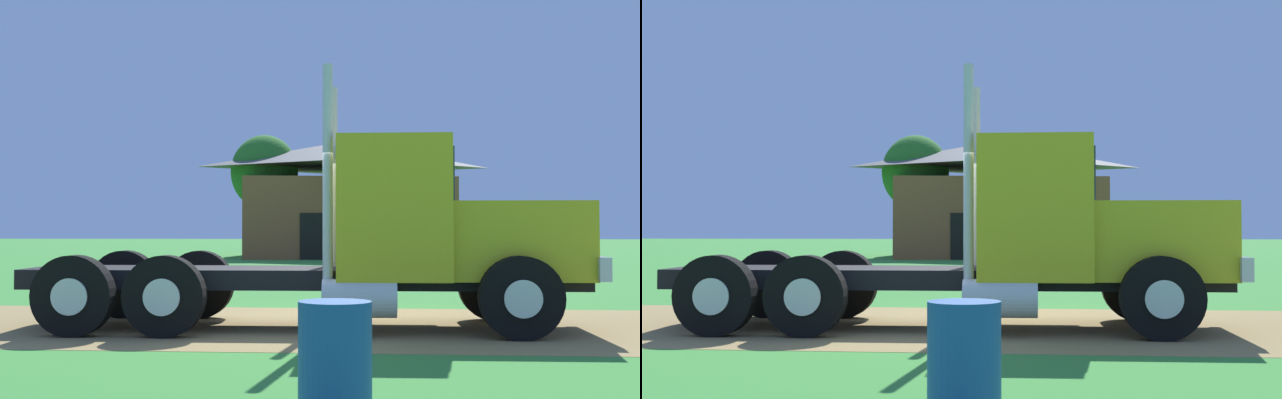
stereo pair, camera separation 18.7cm
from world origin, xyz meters
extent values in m
plane|color=#3B8A35|center=(0.00, 0.00, 0.00)|extent=(200.00, 200.00, 0.00)
cube|color=#967D49|center=(0.00, 0.00, 0.00)|extent=(120.00, 5.32, 0.01)
cube|color=black|center=(0.05, -0.25, 0.74)|extent=(8.09, 1.70, 0.28)
cube|color=gold|center=(3.11, -0.19, 1.29)|extent=(1.98, 2.06, 1.10)
cube|color=silver|center=(4.13, -0.17, 0.92)|extent=(0.20, 2.22, 0.32)
cube|color=gold|center=(1.36, -0.23, 1.74)|extent=(1.61, 2.34, 2.00)
cube|color=#2D3D4C|center=(2.16, -0.21, 2.14)|extent=(0.08, 1.93, 0.88)
cylinder|color=silver|center=(0.44, 0.67, 2.23)|extent=(0.14, 0.14, 2.98)
cylinder|color=silver|center=(0.48, -1.16, 2.23)|extent=(0.14, 0.14, 2.98)
cylinder|color=silver|center=(0.91, -1.25, 0.52)|extent=(1.01, 0.54, 0.52)
cylinder|color=black|center=(2.99, 0.96, 0.55)|extent=(1.11, 0.32, 1.10)
cylinder|color=silver|center=(2.99, 1.12, 0.55)|extent=(0.50, 0.05, 0.50)
cylinder|color=black|center=(3.04, -1.35, 0.55)|extent=(1.11, 0.32, 1.10)
cylinder|color=silver|center=(3.04, -1.51, 0.55)|extent=(0.50, 0.05, 0.50)
cylinder|color=black|center=(-3.00, 0.84, 0.55)|extent=(1.11, 0.32, 1.10)
cylinder|color=silver|center=(-3.00, 1.00, 0.55)|extent=(0.50, 0.05, 0.50)
cylinder|color=black|center=(-2.95, -1.47, 0.55)|extent=(1.11, 0.32, 1.10)
cylinder|color=silver|center=(-2.95, -1.63, 0.55)|extent=(0.50, 0.05, 0.50)
cylinder|color=black|center=(-1.75, 0.86, 0.55)|extent=(1.11, 0.32, 1.10)
cylinder|color=silver|center=(-1.75, 1.02, 0.55)|extent=(0.50, 0.05, 0.50)
cylinder|color=black|center=(-1.70, -1.44, 0.55)|extent=(1.11, 0.32, 1.10)
cylinder|color=silver|center=(-1.70, -1.60, 0.55)|extent=(0.50, 0.05, 0.50)
cylinder|color=#19478C|center=(0.87, -6.14, 0.46)|extent=(0.55, 0.55, 0.93)
cube|color=brown|center=(-0.71, 29.37, 1.98)|extent=(11.24, 8.59, 3.96)
pyramid|color=#515151|center=(-0.71, 29.37, 5.31)|extent=(11.80, 9.02, 1.35)
cube|color=black|center=(-1.72, 25.56, 1.10)|extent=(1.79, 0.32, 2.20)
cylinder|color=#513823|center=(-4.88, 29.34, 1.50)|extent=(0.44, 0.44, 3.00)
ellipsoid|color=#2B6E23|center=(-4.88, 29.34, 4.41)|extent=(3.52, 3.52, 3.87)
camera|label=1|loc=(1.21, -12.08, 1.46)|focal=45.04mm
camera|label=2|loc=(1.40, -12.06, 1.46)|focal=45.04mm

